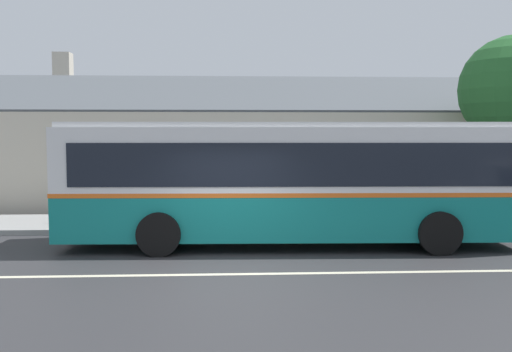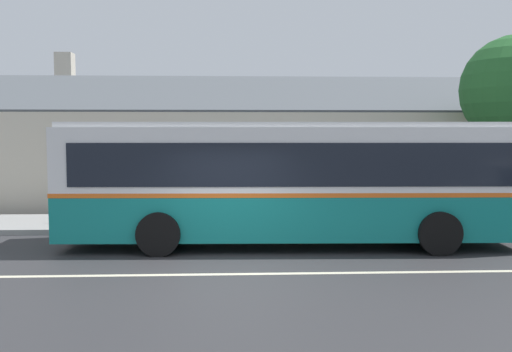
% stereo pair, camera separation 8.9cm
% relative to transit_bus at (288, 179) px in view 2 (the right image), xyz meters
% --- Properties ---
extents(ground_plane, '(300.00, 300.00, 0.00)m').
position_rel_transit_bus_xyz_m(ground_plane, '(-1.47, -2.90, -1.63)').
color(ground_plane, '#2D2D30').
extents(sidewalk_far, '(60.00, 3.00, 0.15)m').
position_rel_transit_bus_xyz_m(sidewalk_far, '(-1.47, 3.10, -1.56)').
color(sidewalk_far, gray).
rests_on(sidewalk_far, ground).
extents(lane_divider_stripe, '(60.00, 0.16, 0.01)m').
position_rel_transit_bus_xyz_m(lane_divider_stripe, '(-1.47, -2.90, -1.63)').
color(lane_divider_stripe, beige).
rests_on(lane_divider_stripe, ground).
extents(community_building, '(27.64, 8.69, 6.13)m').
position_rel_transit_bus_xyz_m(community_building, '(-0.96, 9.88, 0.23)').
color(community_building, beige).
rests_on(community_building, ground).
extents(transit_bus, '(11.05, 2.99, 3.02)m').
position_rel_transit_bus_xyz_m(transit_bus, '(0.00, 0.00, 0.00)').
color(transit_bus, '#147F7A').
rests_on(transit_bus, ground).
extents(bench_by_building, '(1.58, 0.51, 0.94)m').
position_rel_transit_bus_xyz_m(bench_by_building, '(-5.47, 2.98, -1.07)').
color(bench_by_building, brown).
rests_on(bench_by_building, sidewalk_far).
extents(bus_stop_sign, '(0.36, 0.07, 2.40)m').
position_rel_transit_bus_xyz_m(bus_stop_sign, '(6.60, 2.09, 0.01)').
color(bus_stop_sign, gray).
rests_on(bus_stop_sign, sidewalk_far).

